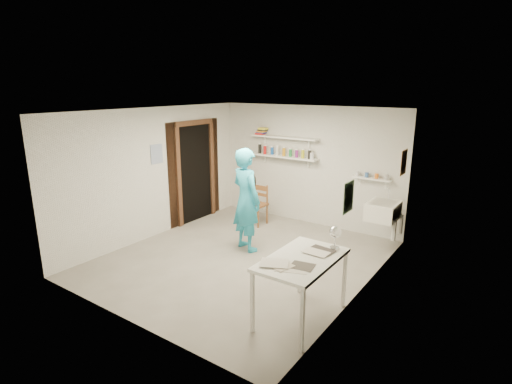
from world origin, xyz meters
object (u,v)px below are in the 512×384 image
Objects in this scene: wall_clock at (250,180)px; desk_lamp at (335,232)px; man at (246,200)px; work_table at (301,289)px; belfast_sink at (383,211)px; wooden_chair at (256,205)px.

wall_clock reaches higher than desk_lamp.
work_table is at bearing 161.76° from man.
belfast_sink is at bearing 92.28° from desk_lamp.
wooden_chair is (-0.59, 1.15, -0.47)m from man.
desk_lamp is (2.09, -1.11, -0.16)m from wall_clock.
man is at bearing 155.91° from desk_lamp.
work_table is (-0.11, -2.71, -0.30)m from belfast_sink.
desk_lamp reaches higher than work_table.
belfast_sink is 0.50× the size of work_table.
wall_clock is 1.32m from wooden_chair.
desk_lamp is at bearing 174.91° from man.
man reaches higher than desk_lamp.
belfast_sink is at bearing 87.68° from work_table.
wall_clock is (-2.01, -1.12, 0.49)m from belfast_sink.
wooden_chair is (-2.53, -0.18, -0.28)m from belfast_sink.
wall_clock is at bearing 139.93° from work_table.
wooden_chair is at bearing -43.72° from man.
man is 5.56× the size of wall_clock.
man is 2.22m from desk_lamp.
man is at bearing -52.01° from wall_clock.
desk_lamp is (0.09, -2.23, 0.32)m from belfast_sink.
man is 11.82× the size of desk_lamp.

